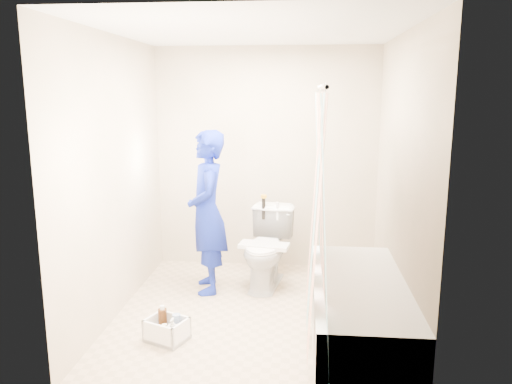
# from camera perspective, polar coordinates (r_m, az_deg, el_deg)

# --- Properties ---
(floor) EXTENTS (2.60, 2.60, 0.00)m
(floor) POSITION_cam_1_polar(r_m,az_deg,el_deg) (4.53, -0.16, -13.73)
(floor) COLOR tan
(floor) RESTS_ON ground
(ceiling) EXTENTS (2.40, 2.60, 0.02)m
(ceiling) POSITION_cam_1_polar(r_m,az_deg,el_deg) (4.13, -0.18, 18.01)
(ceiling) COLOR white
(ceiling) RESTS_ON wall_back
(wall_back) EXTENTS (2.40, 0.02, 2.40)m
(wall_back) POSITION_cam_1_polar(r_m,az_deg,el_deg) (5.45, 1.17, 3.76)
(wall_back) COLOR beige
(wall_back) RESTS_ON ground
(wall_front) EXTENTS (2.40, 0.02, 2.40)m
(wall_front) POSITION_cam_1_polar(r_m,az_deg,el_deg) (2.90, -2.69, -3.09)
(wall_front) COLOR beige
(wall_front) RESTS_ON ground
(wall_left) EXTENTS (0.02, 2.60, 2.40)m
(wall_left) POSITION_cam_1_polar(r_m,az_deg,el_deg) (4.45, -15.76, 1.59)
(wall_left) COLOR beige
(wall_left) RESTS_ON ground
(wall_right) EXTENTS (0.02, 2.60, 2.40)m
(wall_right) POSITION_cam_1_polar(r_m,az_deg,el_deg) (4.22, 16.26, 1.05)
(wall_right) COLOR beige
(wall_right) RESTS_ON ground
(bathtub) EXTENTS (0.70, 1.75, 0.50)m
(bathtub) POSITION_cam_1_polar(r_m,az_deg,el_deg) (4.04, 11.62, -13.06)
(bathtub) COLOR white
(bathtub) RESTS_ON ground
(curtain_rod) EXTENTS (0.02, 1.90, 0.02)m
(curtain_rod) POSITION_cam_1_polar(r_m,az_deg,el_deg) (3.66, 7.45, 11.69)
(curtain_rod) COLOR silver
(curtain_rod) RESTS_ON wall_back
(shower_curtain) EXTENTS (0.06, 1.75, 1.80)m
(shower_curtain) POSITION_cam_1_polar(r_m,az_deg,el_deg) (3.77, 7.09, -2.58)
(shower_curtain) COLOR white
(shower_curtain) RESTS_ON curtain_rod
(toilet) EXTENTS (0.55, 0.82, 0.78)m
(toilet) POSITION_cam_1_polar(r_m,az_deg,el_deg) (5.01, 1.25, -6.45)
(toilet) COLOR white
(toilet) RESTS_ON ground
(tank_lid) EXTENTS (0.50, 0.28, 0.04)m
(tank_lid) POSITION_cam_1_polar(r_m,az_deg,el_deg) (4.87, 0.92, -6.13)
(tank_lid) COLOR white
(tank_lid) RESTS_ON toilet
(tank_internals) EXTENTS (0.19, 0.07, 0.25)m
(tank_internals) POSITION_cam_1_polar(r_m,az_deg,el_deg) (5.11, 1.30, -1.68)
(tank_internals) COLOR black
(tank_internals) RESTS_ON toilet
(plumber) EXTENTS (0.51, 0.65, 1.57)m
(plumber) POSITION_cam_1_polar(r_m,az_deg,el_deg) (4.82, -5.59, -2.32)
(plumber) COLOR #1128AB
(plumber) RESTS_ON ground
(cleaning_caddy) EXTENTS (0.37, 0.34, 0.23)m
(cleaning_caddy) POSITION_cam_1_polar(r_m,az_deg,el_deg) (4.12, -10.06, -15.33)
(cleaning_caddy) COLOR white
(cleaning_caddy) RESTS_ON ground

